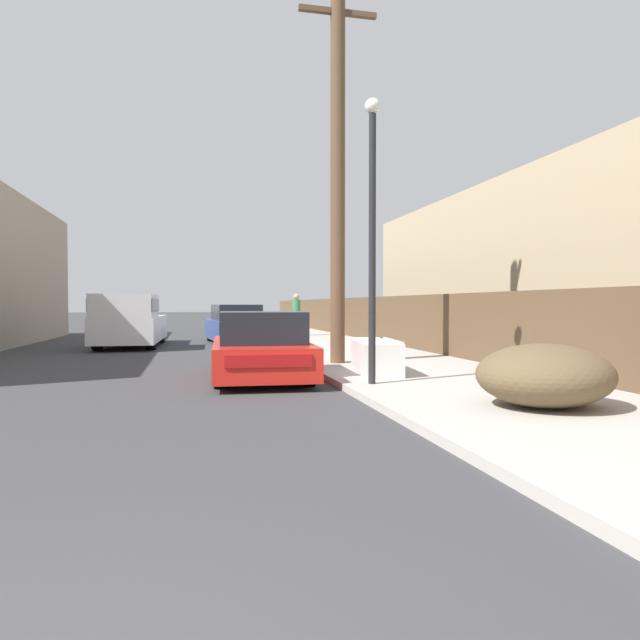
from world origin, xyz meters
name	(u,v)px	position (x,y,z in m)	size (l,w,h in m)	color
sidewalk_curb	(296,336)	(5.30, 23.50, 0.06)	(4.20, 63.00, 0.12)	#ADA89E
discarded_fridge	(376,356)	(4.22, 8.84, 0.45)	(0.94, 1.79, 0.68)	silver
parked_sports_car_red	(261,348)	(2.05, 9.46, 0.59)	(2.03, 4.29, 1.31)	red
car_parked_mid	(235,325)	(2.33, 19.93, 0.67)	(2.17, 4.65, 1.45)	#2D478C
pickup_truck	(130,321)	(-1.32, 18.53, 0.89)	(2.15, 5.46, 1.78)	silver
utility_pole	(338,165)	(3.99, 10.93, 4.61)	(1.80, 0.33, 8.80)	brown
street_lamp	(372,219)	(3.69, 7.46, 2.88)	(0.26, 0.26, 4.76)	#232326
brush_pile	(544,375)	(5.20, 4.89, 0.53)	(1.76, 1.65, 0.82)	brown
wooden_fence	(361,318)	(7.25, 19.90, 0.92)	(0.08, 42.00, 1.61)	brown
building_right_house	(590,266)	(12.72, 13.66, 2.65)	(6.00, 21.53, 5.31)	tan
pedestrian	(296,314)	(5.11, 22.34, 1.05)	(0.34, 0.34, 1.80)	#282D42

